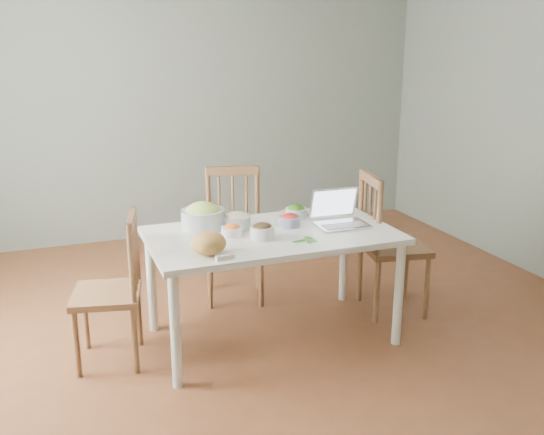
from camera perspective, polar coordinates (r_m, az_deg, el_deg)
name	(u,v)px	position (r m, az deg, el deg)	size (l,w,h in m)	color
floor	(275,336)	(4.21, 0.29, -11.05)	(5.00, 5.00, 0.00)	brown
wall_back	(184,102)	(6.16, -8.24, 10.71)	(5.00, 0.00, 2.70)	slate
dining_table	(272,286)	(4.04, 0.00, -6.43)	(1.58, 0.89, 0.74)	white
chair_far	(234,237)	(4.61, -3.57, -1.80)	(0.44, 0.42, 1.00)	#502B19
chair_left	(106,291)	(3.84, -15.34, -6.67)	(0.42, 0.40, 0.94)	#502B19
chair_right	(394,244)	(4.48, 11.42, -2.42)	(0.46, 0.44, 1.04)	#502B19
bread_boule	(208,243)	(3.51, -6.00, -2.42)	(0.21, 0.21, 0.13)	#AF883D
butter_stick	(225,257)	(3.43, -4.43, -3.75)	(0.11, 0.03, 0.03)	beige
bowl_squash	(203,216)	(4.01, -6.52, 0.17)	(0.29, 0.29, 0.17)	#B9C15D
bowl_carrot	(232,230)	(3.84, -3.79, -1.19)	(0.14, 0.14, 0.08)	orange
bowl_onion	(237,220)	(4.00, -3.35, -0.23)	(0.19, 0.19, 0.10)	silver
bowl_mushroom	(262,231)	(3.77, -0.94, -1.28)	(0.15, 0.15, 0.10)	#3D2612
bowl_redpep	(290,220)	(4.03, 1.67, -0.24)	(0.15, 0.15, 0.09)	red
bowl_broccoli	(296,212)	(4.21, 2.30, 0.56)	(0.15, 0.15, 0.09)	#245911
flatbread	(296,213)	(4.31, 2.26, 0.40)	(0.21, 0.21, 0.02)	#C8B08D
basil_bunch	(304,239)	(3.75, 3.02, -2.08)	(0.18, 0.18, 0.02)	#2E5C23
laptop	(343,209)	(4.04, 6.67, 0.77)	(0.34, 0.30, 0.23)	silver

